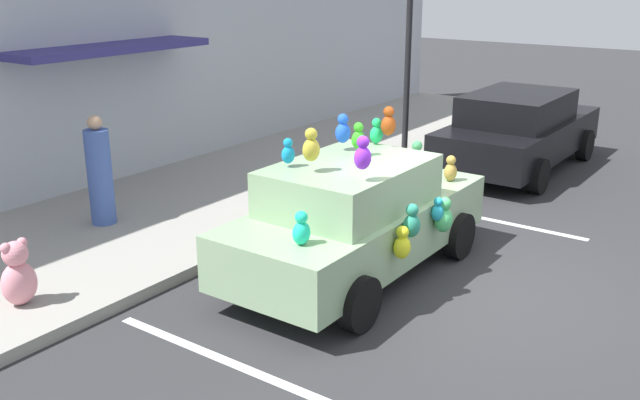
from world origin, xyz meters
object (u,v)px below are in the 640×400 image
object	(u,v)px
street_lamp_post	(408,46)
pedestrian_near_shopfront	(100,175)
plush_covered_car	(357,217)
teddy_bear_on_sidewalk	(18,275)
parked_sedan_behind	(518,130)

from	to	relation	value
street_lamp_post	pedestrian_near_shopfront	bearing A→B (deg)	163.60
plush_covered_car	teddy_bear_on_sidewalk	distance (m)	4.07
teddy_bear_on_sidewalk	pedestrian_near_shopfront	bearing A→B (deg)	32.16
plush_covered_car	pedestrian_near_shopfront	bearing A→B (deg)	102.61
street_lamp_post	pedestrian_near_shopfront	xyz separation A→B (m)	(-6.07, 1.79, -1.48)
plush_covered_car	teddy_bear_on_sidewalk	bearing A→B (deg)	141.91
plush_covered_car	parked_sedan_behind	world-z (taller)	plush_covered_car
parked_sedan_behind	pedestrian_near_shopfront	bearing A→B (deg)	151.98
pedestrian_near_shopfront	parked_sedan_behind	bearing A→B (deg)	-28.02
street_lamp_post	pedestrian_near_shopfront	size ratio (longest dim) A/B	2.20
parked_sedan_behind	pedestrian_near_shopfront	xyz separation A→B (m)	(-7.07, 3.76, 0.11)
plush_covered_car	parked_sedan_behind	xyz separation A→B (m)	(6.19, 0.19, -0.01)
plush_covered_car	pedestrian_near_shopfront	xyz separation A→B (m)	(-0.88, 3.95, 0.10)
parked_sedan_behind	street_lamp_post	distance (m)	2.73
plush_covered_car	street_lamp_post	distance (m)	5.84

